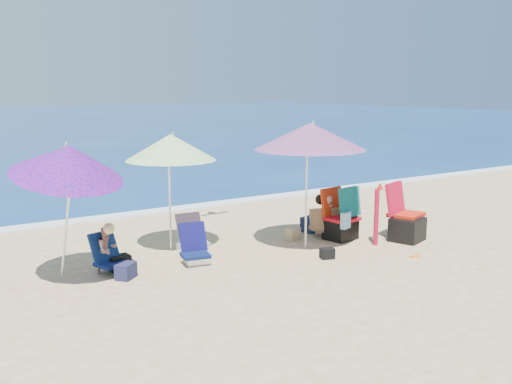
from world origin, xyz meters
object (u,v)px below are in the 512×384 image
chair_navy (196,252)px  person_center (325,217)px  umbrella_blue (68,161)px  person_left (107,249)px  umbrella_striped (171,147)px  camp_chair_right (341,220)px  chair_rainbow (192,242)px  furled_umbrella (377,211)px  camp_chair_left (405,223)px  umbrella_turquoise (310,136)px

chair_navy → person_center: size_ratio=0.80×
umbrella_blue → person_center: umbrella_blue is taller
person_left → umbrella_blue: bearing=-158.4°
umbrella_blue → person_center: bearing=-0.2°
person_left → umbrella_striped: bearing=22.3°
chair_navy → camp_chair_right: bearing=-4.0°
umbrella_blue → chair_rainbow: umbrella_blue is taller
chair_rainbow → camp_chair_right: camp_chair_right is taller
umbrella_blue → furled_umbrella: 5.71m
chair_rainbow → camp_chair_left: bearing=-22.2°
camp_chair_left → umbrella_turquoise: bearing=162.3°
umbrella_striped → chair_rainbow: umbrella_striped is taller
furled_umbrella → person_center: (-0.49, 0.93, -0.24)m
umbrella_blue → camp_chair_right: bearing=-3.1°
camp_chair_left → camp_chair_right: (-1.04, 0.72, 0.05)m
furled_umbrella → camp_chair_right: furled_umbrella is taller
umbrella_turquoise → chair_rainbow: bearing=153.6°
umbrella_striped → umbrella_blue: umbrella_blue is taller
umbrella_blue → camp_chair_right: size_ratio=2.16×
furled_umbrella → chair_rainbow: furled_umbrella is taller
person_center → person_left: size_ratio=1.04×
camp_chair_right → person_left: bearing=173.5°
umbrella_turquoise → umbrella_striped: (-2.23, 1.21, -0.18)m
umbrella_blue → person_left: bearing=21.6°
umbrella_turquoise → camp_chair_left: 2.70m
furled_umbrella → person_center: furled_umbrella is taller
chair_navy → camp_chair_left: (4.15, -0.94, 0.16)m
furled_umbrella → person_left: 5.03m
camp_chair_left → person_left: 5.76m
umbrella_striped → person_left: umbrella_striped is taller
umbrella_striped → camp_chair_left: bearing=-23.7°
umbrella_turquoise → umbrella_striped: bearing=151.5°
person_left → person_center: bearing=-3.3°
chair_rainbow → person_center: (2.67, -0.61, 0.25)m
furled_umbrella → camp_chair_left: (0.74, -0.05, -0.33)m
furled_umbrella → umbrella_blue: bearing=170.2°
furled_umbrella → camp_chair_left: furled_umbrella is taller
umbrella_blue → camp_chair_left: umbrella_blue is taller
umbrella_striped → person_left: size_ratio=2.60×
umbrella_striped → chair_navy: 1.96m
umbrella_turquoise → furled_umbrella: (1.20, -0.57, -1.44)m
furled_umbrella → umbrella_turquoise: bearing=154.8°
camp_chair_left → camp_chair_right: bearing=145.5°
camp_chair_left → camp_chair_right: size_ratio=1.05×
person_center → umbrella_blue: bearing=179.8°
furled_umbrella → person_left: (-4.88, 1.18, -0.28)m
chair_navy → umbrella_striped: bearing=91.3°
umbrella_blue → chair_rainbow: size_ratio=3.36×
umbrella_striped → chair_rainbow: bearing=-41.4°
umbrella_striped → chair_navy: umbrella_striped is taller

